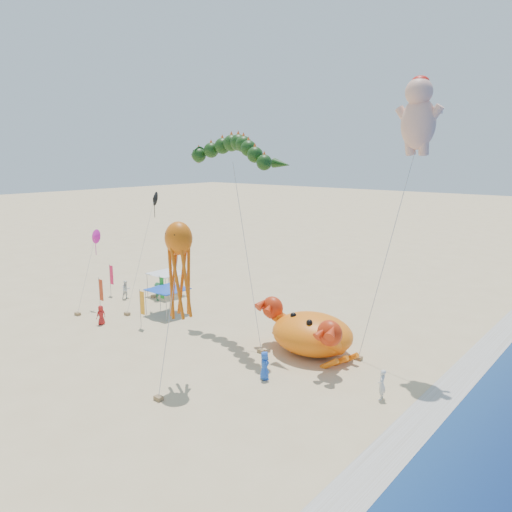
{
  "coord_description": "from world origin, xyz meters",
  "views": [
    {
      "loc": [
        20.52,
        -25.42,
        13.71
      ],
      "look_at": [
        -2.0,
        2.0,
        6.5
      ],
      "focal_mm": 35.0,
      "sensor_mm": 36.0,
      "label": 1
    }
  ],
  "objects_px": {
    "cherub_kite": "(418,114)",
    "canopy_blue": "(168,287)",
    "dragon_kite": "(231,155)",
    "canopy_white": "(167,271)",
    "octopus_kite": "(179,263)",
    "crab_inflatable": "(311,332)"
  },
  "relations": [
    {
      "from": "cherub_kite",
      "to": "canopy_blue",
      "type": "distance_m",
      "value": 24.56
    },
    {
      "from": "crab_inflatable",
      "to": "canopy_white",
      "type": "bearing_deg",
      "value": 169.84
    },
    {
      "from": "crab_inflatable",
      "to": "cherub_kite",
      "type": "distance_m",
      "value": 15.93
    },
    {
      "from": "octopus_kite",
      "to": "canopy_blue",
      "type": "height_order",
      "value": "octopus_kite"
    },
    {
      "from": "dragon_kite",
      "to": "canopy_white",
      "type": "height_order",
      "value": "dragon_kite"
    },
    {
      "from": "crab_inflatable",
      "to": "canopy_white",
      "type": "relative_size",
      "value": 2.45
    },
    {
      "from": "canopy_white",
      "to": "octopus_kite",
      "type": "bearing_deg",
      "value": -37.99
    },
    {
      "from": "cherub_kite",
      "to": "octopus_kite",
      "type": "bearing_deg",
      "value": -128.42
    },
    {
      "from": "canopy_blue",
      "to": "canopy_white",
      "type": "xyz_separation_m",
      "value": [
        -4.66,
        3.91,
        0.0
      ]
    },
    {
      "from": "cherub_kite",
      "to": "canopy_white",
      "type": "xyz_separation_m",
      "value": [
        -24.69,
        0.3,
        -13.74
      ]
    },
    {
      "from": "dragon_kite",
      "to": "canopy_blue",
      "type": "distance_m",
      "value": 13.3
    },
    {
      "from": "octopus_kite",
      "to": "canopy_white",
      "type": "height_order",
      "value": "octopus_kite"
    },
    {
      "from": "dragon_kite",
      "to": "octopus_kite",
      "type": "xyz_separation_m",
      "value": [
        3.62,
        -8.65,
        -6.22
      ]
    },
    {
      "from": "dragon_kite",
      "to": "canopy_white",
      "type": "xyz_separation_m",
      "value": [
        -11.77,
        3.37,
        -11.22
      ]
    },
    {
      "from": "crab_inflatable",
      "to": "dragon_kite",
      "type": "relative_size",
      "value": 0.54
    },
    {
      "from": "cherub_kite",
      "to": "canopy_white",
      "type": "relative_size",
      "value": 5.62
    },
    {
      "from": "cherub_kite",
      "to": "canopy_blue",
      "type": "xyz_separation_m",
      "value": [
        -20.03,
        -3.61,
        -13.74
      ]
    },
    {
      "from": "cherub_kite",
      "to": "canopy_white",
      "type": "distance_m",
      "value": 28.26
    },
    {
      "from": "dragon_kite",
      "to": "canopy_blue",
      "type": "xyz_separation_m",
      "value": [
        -7.12,
        -0.54,
        -11.22
      ]
    },
    {
      "from": "cherub_kite",
      "to": "canopy_blue",
      "type": "bearing_deg",
      "value": -169.8
    },
    {
      "from": "dragon_kite",
      "to": "octopus_kite",
      "type": "relative_size",
      "value": 1.5
    },
    {
      "from": "dragon_kite",
      "to": "canopy_blue",
      "type": "relative_size",
      "value": 4.57
    }
  ]
}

